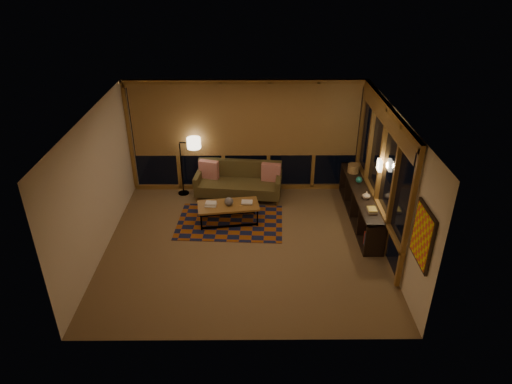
{
  "coord_description": "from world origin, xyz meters",
  "views": [
    {
      "loc": [
        0.17,
        -7.53,
        5.28
      ],
      "look_at": [
        0.23,
        0.18,
        1.11
      ],
      "focal_mm": 32.0,
      "sensor_mm": 36.0,
      "label": 1
    }
  ],
  "objects_px": {
    "floor_lamp": "(181,166)",
    "bookshelf": "(360,205)",
    "coffee_table": "(229,213)",
    "sofa": "(238,182)"
  },
  "relations": [
    {
      "from": "sofa",
      "to": "floor_lamp",
      "type": "relative_size",
      "value": 1.37
    },
    {
      "from": "floor_lamp",
      "to": "bookshelf",
      "type": "height_order",
      "value": "floor_lamp"
    },
    {
      "from": "coffee_table",
      "to": "bookshelf",
      "type": "distance_m",
      "value": 2.86
    },
    {
      "from": "floor_lamp",
      "to": "bookshelf",
      "type": "distance_m",
      "value": 4.19
    },
    {
      "from": "coffee_table",
      "to": "floor_lamp",
      "type": "xyz_separation_m",
      "value": [
        -1.15,
        1.31,
        0.51
      ]
    },
    {
      "from": "sofa",
      "to": "floor_lamp",
      "type": "xyz_separation_m",
      "value": [
        -1.34,
        0.19,
        0.32
      ]
    },
    {
      "from": "sofa",
      "to": "bookshelf",
      "type": "bearing_deg",
      "value": -14.22
    },
    {
      "from": "coffee_table",
      "to": "floor_lamp",
      "type": "relative_size",
      "value": 0.89
    },
    {
      "from": "coffee_table",
      "to": "bookshelf",
      "type": "bearing_deg",
      "value": -5.27
    },
    {
      "from": "coffee_table",
      "to": "bookshelf",
      "type": "relative_size",
      "value": 0.46
    }
  ]
}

